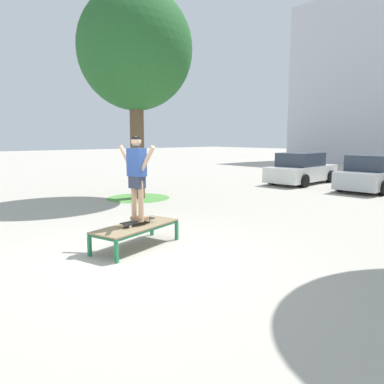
{
  "coord_description": "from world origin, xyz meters",
  "views": [
    {
      "loc": [
        5.77,
        -3.75,
        2.23
      ],
      "look_at": [
        -0.55,
        1.7,
        1.0
      ],
      "focal_mm": 34.81,
      "sensor_mm": 36.0,
      "label": 1
    }
  ],
  "objects_px": {
    "tree_near_left": "(135,51)",
    "car_silver": "(373,174)",
    "skate_box": "(136,228)",
    "skateboard": "(138,221)",
    "skater": "(137,172)",
    "car_white": "(301,169)"
  },
  "relations": [
    {
      "from": "skater",
      "to": "tree_near_left",
      "type": "distance_m",
      "value": 7.29
    },
    {
      "from": "skate_box",
      "to": "car_silver",
      "type": "relative_size",
      "value": 0.47
    },
    {
      "from": "skate_box",
      "to": "car_silver",
      "type": "distance_m",
      "value": 12.13
    },
    {
      "from": "skate_box",
      "to": "skater",
      "type": "xyz_separation_m",
      "value": [
        -0.02,
        0.06,
        1.12
      ]
    },
    {
      "from": "skateboard",
      "to": "tree_near_left",
      "type": "relative_size",
      "value": 0.11
    },
    {
      "from": "car_white",
      "to": "skateboard",
      "type": "bearing_deg",
      "value": -71.96
    },
    {
      "from": "car_white",
      "to": "car_silver",
      "type": "relative_size",
      "value": 1.0
    },
    {
      "from": "skate_box",
      "to": "car_white",
      "type": "distance_m",
      "value": 12.46
    },
    {
      "from": "skateboard",
      "to": "car_silver",
      "type": "distance_m",
      "value": 12.07
    },
    {
      "from": "skater",
      "to": "tree_near_left",
      "type": "xyz_separation_m",
      "value": [
        -5.28,
        3.38,
        3.71
      ]
    },
    {
      "from": "skate_box",
      "to": "skateboard",
      "type": "bearing_deg",
      "value": 105.85
    },
    {
      "from": "car_silver",
      "to": "skate_box",
      "type": "bearing_deg",
      "value": -87.37
    },
    {
      "from": "car_white",
      "to": "car_silver",
      "type": "bearing_deg",
      "value": 4.68
    },
    {
      "from": "tree_near_left",
      "to": "car_silver",
      "type": "relative_size",
      "value": 1.72
    },
    {
      "from": "skate_box",
      "to": "skater",
      "type": "height_order",
      "value": "skater"
    },
    {
      "from": "skate_box",
      "to": "tree_near_left",
      "type": "distance_m",
      "value": 7.95
    },
    {
      "from": "skateboard",
      "to": "skater",
      "type": "relative_size",
      "value": 0.49
    },
    {
      "from": "skateboard",
      "to": "car_silver",
      "type": "xyz_separation_m",
      "value": [
        -0.54,
        12.06,
        0.15
      ]
    },
    {
      "from": "skateboard",
      "to": "skater",
      "type": "xyz_separation_m",
      "value": [
        -0.0,
        0.0,
        0.99
      ]
    },
    {
      "from": "skateboard",
      "to": "tree_near_left",
      "type": "xyz_separation_m",
      "value": [
        -5.28,
        3.38,
        4.71
      ]
    },
    {
      "from": "skate_box",
      "to": "car_white",
      "type": "height_order",
      "value": "car_white"
    },
    {
      "from": "skater",
      "to": "tree_near_left",
      "type": "bearing_deg",
      "value": 147.37
    }
  ]
}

